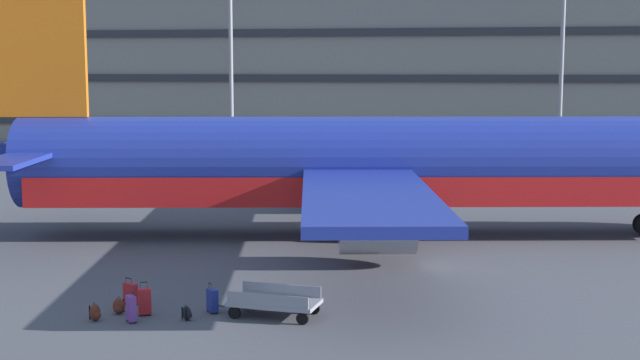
# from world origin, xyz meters

# --- Properties ---
(ground_plane) EXTENTS (600.00, 600.00, 0.00)m
(ground_plane) POSITION_xyz_m (0.00, 0.00, 0.00)
(ground_plane) COLOR #4C4C51
(terminal_structure) EXTENTS (150.13, 14.93, 16.69)m
(terminal_structure) POSITION_xyz_m (0.00, 48.39, 8.35)
(terminal_structure) COLOR gray
(terminal_structure) RESTS_ON ground_plane
(airliner) EXTENTS (36.98, 29.94, 10.98)m
(airliner) POSITION_xyz_m (1.35, -1.76, 3.03)
(airliner) COLOR navy
(airliner) RESTS_ON ground_plane
(light_mast_left) EXTENTS (1.80, 0.50, 21.26)m
(light_mast_left) POSITION_xyz_m (-14.84, 35.42, 12.31)
(light_mast_left) COLOR gray
(light_mast_left) RESTS_ON ground_plane
(suitcase_navy) EXTENTS (0.44, 0.47, 0.91)m
(suitcase_navy) POSITION_xyz_m (-1.91, -14.53, 0.38)
(suitcase_navy) COLOR navy
(suitcase_navy) RESTS_ON ground_plane
(suitcase_purple) EXTENTS (0.45, 0.41, 0.98)m
(suitcase_purple) POSITION_xyz_m (-3.80, -15.10, 0.42)
(suitcase_purple) COLOR #B21E23
(suitcase_purple) RESTS_ON ground_plane
(suitcase_large) EXTENTS (0.51, 0.40, 0.85)m
(suitcase_large) POSITION_xyz_m (-4.65, -14.08, 0.36)
(suitcase_large) COLOR #B21E23
(suitcase_large) RESTS_ON ground_plane
(suitcase_teal) EXTENTS (0.41, 0.44, 0.86)m
(suitcase_teal) POSITION_xyz_m (-3.92, -15.86, 0.41)
(suitcase_teal) COLOR #72388C
(suitcase_teal) RESTS_ON ground_plane
(backpack_upright) EXTENTS (0.39, 0.41, 0.55)m
(backpack_upright) POSITION_xyz_m (-4.99, -15.91, 0.24)
(backpack_upright) COLOR #592619
(backpack_upright) RESTS_ON ground_plane
(backpack_scuffed) EXTENTS (0.38, 0.30, 0.52)m
(backpack_scuffed) POSITION_xyz_m (-4.60, -15.12, 0.23)
(backpack_scuffed) COLOR #592619
(backpack_scuffed) RESTS_ON ground_plane
(backpack_silver) EXTENTS (0.41, 0.39, 0.47)m
(backpack_silver) POSITION_xyz_m (-2.42, -15.39, 0.20)
(backpack_silver) COLOR black
(backpack_silver) RESTS_ON ground_plane
(baggage_cart) EXTENTS (3.36, 1.62, 0.82)m
(baggage_cart) POSITION_xyz_m (-0.01, -14.60, 0.43)
(baggage_cart) COLOR gray
(baggage_cart) RESTS_ON ground_plane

